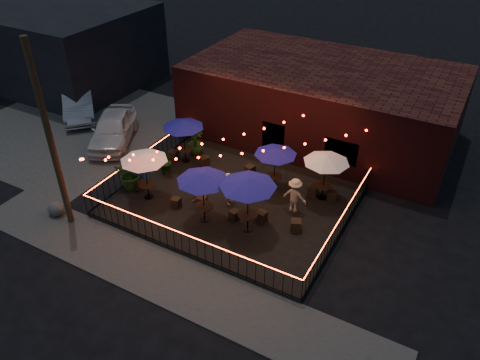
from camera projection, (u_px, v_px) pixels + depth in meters
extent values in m
plane|color=black|center=(210.00, 227.00, 19.80)|extent=(110.00, 110.00, 0.00)
cube|color=black|center=(234.00, 201.00, 21.20)|extent=(10.00, 8.00, 0.15)
cube|color=#3A3936|center=(164.00, 276.00, 17.43)|extent=(18.00, 2.50, 0.05)
cube|color=#3A3936|center=(74.00, 125.00, 27.53)|extent=(11.00, 12.00, 0.02)
cube|color=#340E0F|center=(322.00, 102.00, 25.50)|extent=(14.00, 8.00, 4.00)
cube|color=black|center=(274.00, 142.00, 23.60)|extent=(1.20, 0.24, 2.20)
cube|color=black|center=(342.00, 151.00, 21.91)|extent=(1.60, 0.24, 1.20)
cube|color=black|center=(57.00, 43.00, 32.16)|extent=(12.00, 9.00, 5.00)
cylinder|color=#322214|center=(50.00, 140.00, 17.85)|extent=(0.26, 0.26, 8.00)
cube|color=black|center=(182.00, 251.00, 18.22)|extent=(10.00, 0.04, 0.04)
cube|color=black|center=(181.00, 233.00, 17.71)|extent=(10.00, 0.04, 0.04)
cube|color=#FF3E14|center=(181.00, 233.00, 17.69)|extent=(10.00, 0.03, 0.02)
cube|color=black|center=(146.00, 169.00, 23.13)|extent=(0.04, 8.00, 0.04)
cube|color=black|center=(144.00, 153.00, 22.61)|extent=(0.04, 8.00, 0.04)
cube|color=#FF3E14|center=(144.00, 153.00, 22.60)|extent=(0.03, 8.00, 0.02)
cube|color=black|center=(339.00, 234.00, 19.09)|extent=(0.04, 8.00, 0.04)
cube|color=black|center=(342.00, 216.00, 18.58)|extent=(0.04, 8.00, 0.04)
cube|color=#FF3E14|center=(342.00, 215.00, 18.56)|extent=(0.03, 8.00, 0.02)
cylinder|color=black|center=(149.00, 197.00, 21.32)|extent=(0.42, 0.42, 0.03)
cylinder|color=black|center=(148.00, 191.00, 21.13)|extent=(0.06, 0.06, 0.68)
cylinder|color=black|center=(147.00, 184.00, 20.93)|extent=(0.76, 0.76, 0.04)
cylinder|color=black|center=(146.00, 176.00, 20.69)|extent=(0.04, 0.04, 2.28)
cone|color=white|center=(144.00, 157.00, 20.13)|extent=(2.77, 2.77, 0.33)
cylinder|color=black|center=(186.00, 161.00, 23.91)|extent=(0.41, 0.41, 0.03)
cylinder|color=black|center=(185.00, 155.00, 23.73)|extent=(0.06, 0.06, 0.68)
cylinder|color=black|center=(185.00, 149.00, 23.53)|extent=(0.75, 0.75, 0.04)
cylinder|color=black|center=(184.00, 142.00, 23.29)|extent=(0.04, 0.04, 2.25)
cone|color=navy|center=(183.00, 124.00, 22.74)|extent=(2.52, 2.52, 0.33)
cylinder|color=black|center=(205.00, 219.00, 19.97)|extent=(0.43, 0.43, 0.03)
cylinder|color=black|center=(204.00, 213.00, 19.77)|extent=(0.06, 0.06, 0.70)
cylinder|color=black|center=(204.00, 206.00, 19.57)|extent=(0.78, 0.78, 0.04)
cylinder|color=black|center=(203.00, 197.00, 19.32)|extent=(0.04, 0.04, 2.35)
cone|color=navy|center=(202.00, 177.00, 18.74)|extent=(2.85, 2.85, 0.34)
cylinder|color=black|center=(274.00, 188.00, 21.93)|extent=(0.39, 0.39, 0.03)
cylinder|color=black|center=(274.00, 182.00, 21.75)|extent=(0.05, 0.05, 0.64)
cylinder|color=black|center=(274.00, 176.00, 21.57)|extent=(0.71, 0.71, 0.04)
cylinder|color=black|center=(275.00, 169.00, 21.34)|extent=(0.04, 0.04, 2.12)
cone|color=navy|center=(276.00, 151.00, 20.82)|extent=(2.27, 2.27, 0.31)
cylinder|color=black|center=(248.00, 229.00, 19.46)|extent=(0.46, 0.46, 0.03)
cylinder|color=black|center=(248.00, 222.00, 19.25)|extent=(0.06, 0.06, 0.75)
cylinder|color=black|center=(248.00, 214.00, 19.03)|extent=(0.84, 0.84, 0.04)
cylinder|color=black|center=(248.00, 205.00, 18.76)|extent=(0.05, 0.05, 2.52)
cone|color=navy|center=(248.00, 182.00, 18.14)|extent=(2.91, 2.91, 0.37)
cylinder|color=black|center=(322.00, 198.00, 21.27)|extent=(0.41, 0.41, 0.03)
cylinder|color=black|center=(323.00, 192.00, 21.09)|extent=(0.06, 0.06, 0.66)
cylinder|color=black|center=(323.00, 185.00, 20.90)|extent=(0.74, 0.74, 0.04)
cylinder|color=black|center=(324.00, 178.00, 20.66)|extent=(0.04, 0.04, 2.22)
cone|color=white|center=(327.00, 159.00, 20.11)|extent=(2.27, 2.27, 0.32)
cube|color=black|center=(140.00, 185.00, 21.73)|extent=(0.41, 0.41, 0.47)
cube|color=black|center=(176.00, 202.00, 20.62)|extent=(0.42, 0.42, 0.44)
cube|color=black|center=(173.00, 156.00, 23.86)|extent=(0.46, 0.46, 0.51)
cube|color=black|center=(204.00, 161.00, 23.41)|extent=(0.55, 0.55, 0.51)
cube|color=black|center=(202.00, 201.00, 20.64)|extent=(0.50, 0.50, 0.49)
cube|color=black|center=(234.00, 215.00, 19.89)|extent=(0.45, 0.45, 0.43)
cube|color=black|center=(250.00, 170.00, 22.76)|extent=(0.51, 0.51, 0.48)
cube|color=black|center=(264.00, 180.00, 22.06)|extent=(0.48, 0.48, 0.45)
cube|color=black|center=(262.00, 217.00, 19.78)|extent=(0.43, 0.43, 0.46)
cube|color=black|center=(296.00, 225.00, 19.27)|extent=(0.55, 0.55, 0.50)
cube|color=black|center=(312.00, 191.00, 21.32)|extent=(0.48, 0.48, 0.49)
cube|color=black|center=(332.00, 196.00, 21.04)|extent=(0.48, 0.48, 0.44)
imported|color=tan|center=(229.00, 188.00, 20.53)|extent=(0.50, 0.65, 1.57)
imported|color=tan|center=(193.00, 185.00, 20.78)|extent=(0.79, 0.90, 1.55)
imported|color=#D8A78F|center=(295.00, 195.00, 20.03)|extent=(1.06, 0.61, 1.64)
imported|color=#123C10|center=(131.00, 174.00, 21.54)|extent=(1.49, 1.34, 1.51)
imported|color=#1C3D10|center=(166.00, 162.00, 22.61)|extent=(0.84, 0.74, 1.30)
imported|color=#0F390F|center=(195.00, 142.00, 24.08)|extent=(1.08, 1.08, 1.47)
cube|color=#1847B7|center=(140.00, 177.00, 22.03)|extent=(0.67, 0.57, 0.76)
cube|color=silver|center=(139.00, 169.00, 21.81)|extent=(0.72, 0.62, 0.05)
ellipsoid|color=#4A4A45|center=(56.00, 209.00, 20.30)|extent=(0.95, 0.84, 0.66)
imported|color=silver|center=(113.00, 128.00, 25.42)|extent=(4.06, 5.20, 1.66)
imported|color=#A09FA8|center=(79.00, 103.00, 28.16)|extent=(4.67, 4.60, 1.60)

